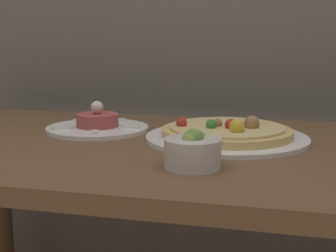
{
  "coord_description": "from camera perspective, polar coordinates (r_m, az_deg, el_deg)",
  "views": [
    {
      "loc": [
        0.21,
        -0.62,
        1.0
      ],
      "look_at": [
        -0.03,
        0.36,
        0.81
      ],
      "focal_mm": 50.0,
      "sensor_mm": 36.0,
      "label": 1
    }
  ],
  "objects": [
    {
      "name": "pizza_plate",
      "position": [
        1.07,
        7.18,
        -0.92
      ],
      "size": [
        0.37,
        0.37,
        0.06
      ],
      "color": "white",
      "rests_on": "dining_table"
    },
    {
      "name": "tartare_plate",
      "position": [
        1.19,
        -8.59,
        0.12
      ],
      "size": [
        0.26,
        0.26,
        0.08
      ],
      "color": "white",
      "rests_on": "dining_table"
    },
    {
      "name": "dining_table",
      "position": [
        1.06,
        1.78,
        -7.52
      ],
      "size": [
        1.47,
        0.74,
        0.77
      ],
      "color": "brown",
      "rests_on": "ground_plane"
    },
    {
      "name": "small_bowl",
      "position": [
        0.84,
        3.04,
        -2.96
      ],
      "size": [
        0.1,
        0.1,
        0.07
      ],
      "color": "silver",
      "rests_on": "dining_table"
    }
  ]
}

